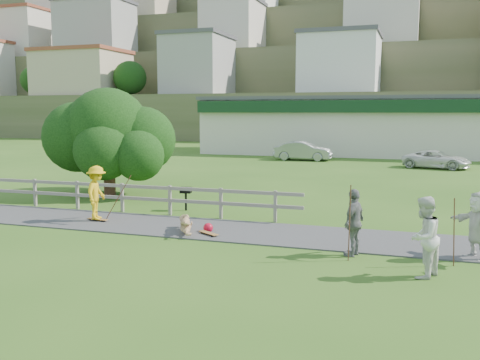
% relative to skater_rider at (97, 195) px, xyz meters
% --- Properties ---
extents(ground, '(260.00, 260.00, 0.00)m').
position_rel_skater_rider_xyz_m(ground, '(3.85, -1.40, -0.93)').
color(ground, '#2E5819').
rests_on(ground, ground).
extents(path, '(34.00, 3.00, 0.04)m').
position_rel_skater_rider_xyz_m(path, '(3.85, 0.10, -0.91)').
color(path, '#39393C').
rests_on(path, ground).
extents(fence, '(15.05, 0.10, 1.10)m').
position_rel_skater_rider_xyz_m(fence, '(-0.76, 1.90, -0.20)').
color(fence, slate).
rests_on(fence, ground).
extents(strip_mall, '(32.50, 10.75, 5.10)m').
position_rel_skater_rider_xyz_m(strip_mall, '(7.85, 33.54, 1.65)').
color(strip_mall, silver).
rests_on(strip_mall, ground).
extents(hillside, '(220.00, 67.00, 47.50)m').
position_rel_skater_rider_xyz_m(hillside, '(3.85, 89.90, 13.49)').
color(hillside, '#45502F').
rests_on(hillside, ground).
extents(skater_rider, '(0.96, 1.33, 1.85)m').
position_rel_skater_rider_xyz_m(skater_rider, '(0.00, 0.00, 0.00)').
color(skater_rider, yellow).
rests_on(skater_rider, ground).
extents(skater_fallen, '(1.69, 1.12, 0.62)m').
position_rel_skater_rider_xyz_m(skater_fallen, '(3.65, -0.65, -0.62)').
color(skater_fallen, tan).
rests_on(skater_fallen, ground).
extents(spectator_a, '(1.03, 1.13, 1.89)m').
position_rel_skater_rider_xyz_m(spectator_a, '(10.64, -3.02, 0.02)').
color(spectator_a, silver).
rests_on(spectator_a, ground).
extents(spectator_b, '(0.71, 1.13, 1.79)m').
position_rel_skater_rider_xyz_m(spectator_b, '(8.92, -1.62, -0.03)').
color(spectator_b, gray).
rests_on(spectator_b, ground).
extents(spectator_d, '(1.34, 1.68, 1.78)m').
position_rel_skater_rider_xyz_m(spectator_d, '(11.97, -0.98, -0.03)').
color(spectator_d, silver).
rests_on(spectator_d, ground).
extents(car_silver, '(4.48, 1.62, 1.47)m').
position_rel_skater_rider_xyz_m(car_silver, '(1.91, 25.38, -0.19)').
color(car_silver, '#9A9DA1').
rests_on(car_silver, ground).
extents(car_white, '(4.69, 3.02, 1.20)m').
position_rel_skater_rider_xyz_m(car_white, '(11.63, 22.26, -0.32)').
color(car_white, silver).
rests_on(car_white, ground).
extents(tree, '(6.12, 6.12, 4.29)m').
position_rel_skater_rider_xyz_m(tree, '(-2.92, 5.45, 1.22)').
color(tree, black).
rests_on(tree, ground).
extents(bbq, '(0.47, 0.39, 0.90)m').
position_rel_skater_rider_xyz_m(bbq, '(2.03, 2.93, -0.47)').
color(bbq, black).
rests_on(bbq, ground).
extents(longboard_rider, '(0.82, 0.29, 0.09)m').
position_rel_skater_rider_xyz_m(longboard_rider, '(0.00, 0.00, -0.88)').
color(longboard_rider, brown).
rests_on(longboard_rider, ground).
extents(longboard_fallen, '(0.78, 0.61, 0.09)m').
position_rel_skater_rider_xyz_m(longboard_fallen, '(4.45, -0.75, -0.88)').
color(longboard_fallen, brown).
rests_on(longboard_fallen, ground).
extents(helmet, '(0.31, 0.31, 0.31)m').
position_rel_skater_rider_xyz_m(helmet, '(4.25, -0.30, -0.77)').
color(helmet, '#B60C27').
rests_on(helmet, ground).
extents(pole_rider, '(0.03, 0.03, 1.93)m').
position_rel_skater_rider_xyz_m(pole_rider, '(0.60, 0.40, 0.04)').
color(pole_rider, '#563122').
rests_on(pole_rider, ground).
extents(pole_spec_left, '(0.03, 0.03, 1.96)m').
position_rel_skater_rider_xyz_m(pole_spec_left, '(8.87, -2.16, 0.06)').
color(pole_spec_left, '#563122').
rests_on(pole_spec_left, ground).
extents(pole_spec_right, '(0.03, 0.03, 1.70)m').
position_rel_skater_rider_xyz_m(pole_spec_right, '(11.36, -1.82, -0.07)').
color(pole_spec_right, '#563122').
rests_on(pole_spec_right, ground).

